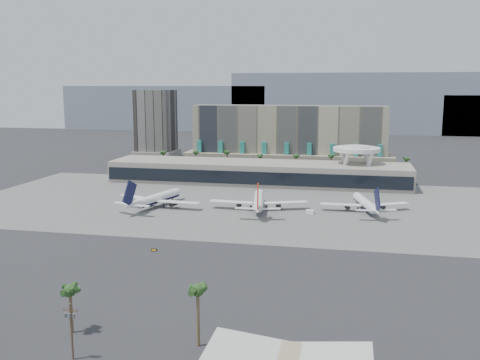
% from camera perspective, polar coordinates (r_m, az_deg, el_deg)
% --- Properties ---
extents(ground, '(900.00, 900.00, 0.00)m').
position_cam_1_polar(ground, '(202.34, -3.53, -5.76)').
color(ground, '#232326').
rests_on(ground, ground).
extents(apron_pad, '(260.00, 130.00, 0.06)m').
position_cam_1_polar(apron_pad, '(254.18, -0.25, -2.47)').
color(apron_pad, '#5B5B59').
rests_on(apron_pad, ground).
extents(mountain_ridge, '(680.00, 60.00, 70.00)m').
position_cam_1_polar(mountain_ridge, '(658.60, 9.82, 7.67)').
color(mountain_ridge, gray).
rests_on(mountain_ridge, ground).
extents(hotel, '(140.00, 30.00, 42.00)m').
position_cam_1_polar(hotel, '(366.51, 5.21, 3.99)').
color(hotel, tan).
rests_on(hotel, ground).
extents(office_tower, '(30.00, 30.00, 52.00)m').
position_cam_1_polar(office_tower, '(415.84, -8.94, 5.47)').
color(office_tower, black).
rests_on(office_tower, ground).
extents(terminal, '(170.00, 32.50, 14.50)m').
position_cam_1_polar(terminal, '(305.88, 1.90, 0.89)').
color(terminal, '#9F988C').
rests_on(terminal, ground).
extents(saucer_structure, '(26.00, 26.00, 21.89)m').
position_cam_1_polar(saucer_structure, '(305.88, 12.33, 2.92)').
color(saucer_structure, white).
rests_on(saucer_structure, ground).
extents(palm_row, '(157.80, 2.80, 13.10)m').
position_cam_1_polar(palm_row, '(338.63, 4.10, 2.43)').
color(palm_row, brown).
rests_on(palm_row, ground).
extents(utility_pole, '(3.20, 0.85, 12.00)m').
position_cam_1_polar(utility_pole, '(116.54, -17.58, -14.68)').
color(utility_pole, '#4C3826').
rests_on(utility_pole, ground).
extents(airliner_left, '(42.30, 43.87, 15.49)m').
position_cam_1_polar(airliner_left, '(248.51, -8.94, -1.97)').
color(airliner_left, white).
rests_on(airliner_left, ground).
extents(airliner_centre, '(44.27, 45.88, 15.91)m').
position_cam_1_polar(airliner_centre, '(239.80, 2.00, -2.26)').
color(airliner_centre, white).
rests_on(airliner_centre, ground).
extents(airliner_right, '(39.08, 40.57, 14.25)m').
position_cam_1_polar(airliner_right, '(243.49, 13.24, -2.44)').
color(airliner_right, white).
rests_on(airliner_right, ground).
extents(service_vehicle_a, '(4.53, 2.64, 2.10)m').
position_cam_1_polar(service_vehicle_a, '(254.12, -10.04, -2.39)').
color(service_vehicle_a, silver).
rests_on(service_vehicle_a, ground).
extents(service_vehicle_b, '(3.76, 2.64, 1.76)m').
position_cam_1_polar(service_vehicle_b, '(234.81, 7.50, -3.39)').
color(service_vehicle_b, white).
rests_on(service_vehicle_b, ground).
extents(taxiway_sign, '(2.09, 0.57, 0.94)m').
position_cam_1_polar(taxiway_sign, '(183.52, -9.16, -7.39)').
color(taxiway_sign, black).
rests_on(taxiway_sign, ground).
extents(near_palm_a, '(6.00, 6.00, 11.39)m').
position_cam_1_polar(near_palm_a, '(127.72, -17.65, -11.76)').
color(near_palm_a, brown).
rests_on(near_palm_a, ground).
extents(near_palm_b, '(6.00, 6.00, 13.99)m').
position_cam_1_polar(near_palm_b, '(115.53, -4.53, -12.30)').
color(near_palm_b, brown).
rests_on(near_palm_b, ground).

